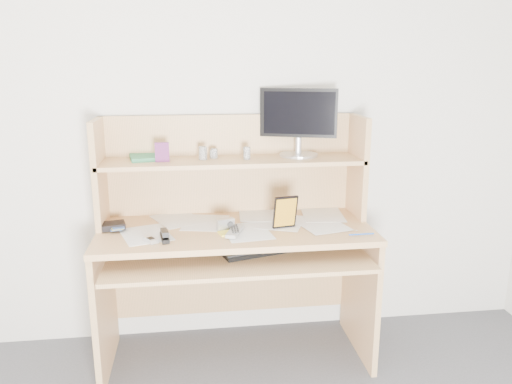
{
  "coord_description": "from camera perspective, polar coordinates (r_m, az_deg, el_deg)",
  "views": [
    {
      "loc": [
        -0.21,
        -0.95,
        1.57
      ],
      "look_at": [
        0.1,
        1.43,
        0.95
      ],
      "focal_mm": 35.0,
      "sensor_mm": 36.0,
      "label": 1
    }
  ],
  "objects": [
    {
      "name": "sticky_note_pad",
      "position": [
        2.48,
        -3.39,
        -4.73
      ],
      "size": [
        0.09,
        0.09,
        0.01
      ],
      "primitive_type": "cube",
      "rotation": [
        0.0,
        0.0,
        0.27
      ],
      "color": "yellow",
      "rests_on": "desk"
    },
    {
      "name": "back_wall",
      "position": [
        2.78,
        -3.05,
        7.85
      ],
      "size": [
        3.6,
        0.04,
        2.5
      ],
      "primitive_type": "cube",
      "color": "silver",
      "rests_on": "floor"
    },
    {
      "name": "desk",
      "position": [
        2.67,
        -2.49,
        -4.67
      ],
      "size": [
        1.4,
        0.7,
        1.3
      ],
      "color": "tan",
      "rests_on": "floor"
    },
    {
      "name": "keyboard",
      "position": [
        2.54,
        0.93,
        -6.4
      ],
      "size": [
        0.47,
        0.28,
        0.03
      ],
      "rotation": [
        0.0,
        0.0,
        0.28
      ],
      "color": "black",
      "rests_on": "desk"
    },
    {
      "name": "chip_stack_d",
      "position": [
        2.63,
        -1.05,
        4.47
      ],
      "size": [
        0.04,
        0.04,
        0.07
      ],
      "primitive_type": "cylinder",
      "rotation": [
        0.0,
        0.0,
        -0.09
      ],
      "color": "white",
      "rests_on": "desk"
    },
    {
      "name": "card_box",
      "position": [
        2.6,
        -10.68,
        4.5
      ],
      "size": [
        0.07,
        0.02,
        0.1
      ],
      "primitive_type": "cube",
      "rotation": [
        0.0,
        0.0,
        0.02
      ],
      "color": "maroon",
      "rests_on": "desk"
    },
    {
      "name": "shelf_book",
      "position": [
        2.7,
        -12.61,
        3.93
      ],
      "size": [
        0.18,
        0.23,
        0.02
      ],
      "primitive_type": "cube",
      "rotation": [
        0.0,
        0.0,
        0.18
      ],
      "color": "#36894E",
      "rests_on": "desk"
    },
    {
      "name": "flip_phone",
      "position": [
        2.42,
        -11.93,
        -5.27
      ],
      "size": [
        0.08,
        0.09,
        0.02
      ],
      "primitive_type": "cube",
      "rotation": [
        0.0,
        0.0,
        0.57
      ],
      "color": "silver",
      "rests_on": "paper_clutter"
    },
    {
      "name": "game_case",
      "position": [
        2.52,
        3.36,
        -2.31
      ],
      "size": [
        0.12,
        0.04,
        0.17
      ],
      "primitive_type": "cube",
      "rotation": [
        0.0,
        0.0,
        0.21
      ],
      "color": "black",
      "rests_on": "paper_clutter"
    },
    {
      "name": "wallet",
      "position": [
        2.64,
        -16.0,
        -3.72
      ],
      "size": [
        0.13,
        0.12,
        0.03
      ],
      "primitive_type": "cube",
      "rotation": [
        0.0,
        0.0,
        0.22
      ],
      "color": "black",
      "rests_on": "paper_clutter"
    },
    {
      "name": "monitor",
      "position": [
        2.73,
        4.88,
        8.19
      ],
      "size": [
        0.4,
        0.21,
        0.36
      ],
      "rotation": [
        0.0,
        0.0,
        -0.33
      ],
      "color": "silver",
      "rests_on": "desk"
    },
    {
      "name": "digital_camera",
      "position": [
        2.53,
        -3.53,
        -3.66
      ],
      "size": [
        0.1,
        0.06,
        0.05
      ],
      "primitive_type": "cube",
      "rotation": [
        0.0,
        0.0,
        0.29
      ],
      "color": "#A1A2A4",
      "rests_on": "paper_clutter"
    },
    {
      "name": "stapler",
      "position": [
        2.43,
        -10.41,
        -4.82
      ],
      "size": [
        0.05,
        0.14,
        0.04
      ],
      "primitive_type": "cube",
      "rotation": [
        0.0,
        0.0,
        0.15
      ],
      "color": "black",
      "rests_on": "paper_clutter"
    },
    {
      "name": "paper_clutter",
      "position": [
        2.58,
        -2.35,
        -4.02
      ],
      "size": [
        1.32,
        0.54,
        0.01
      ],
      "primitive_type": "cube",
      "color": "silver",
      "rests_on": "desk"
    },
    {
      "name": "blue_pen",
      "position": [
        2.5,
        11.95,
        -4.74
      ],
      "size": [
        0.13,
        0.01,
        0.01
      ],
      "primitive_type": "cylinder",
      "rotation": [
        1.57,
        0.0,
        1.59
      ],
      "color": "#1749AE",
      "rests_on": "paper_clutter"
    },
    {
      "name": "chip_stack_b",
      "position": [
        2.63,
        -6.1,
        4.45
      ],
      "size": [
        0.05,
        0.05,
        0.07
      ],
      "primitive_type": "cylinder",
      "rotation": [
        0.0,
        0.0,
        0.33
      ],
      "color": "silver",
      "rests_on": "desk"
    },
    {
      "name": "tv_remote",
      "position": [
        2.48,
        -2.44,
        -4.48
      ],
      "size": [
        0.11,
        0.19,
        0.02
      ],
      "primitive_type": "cube",
      "rotation": [
        0.0,
        0.0,
        -0.34
      ],
      "color": "gray",
      "rests_on": "paper_clutter"
    },
    {
      "name": "chip_stack_c",
      "position": [
        2.67,
        -4.95,
        4.35
      ],
      "size": [
        0.04,
        0.04,
        0.04
      ],
      "primitive_type": "cylinder",
      "rotation": [
        0.0,
        0.0,
        -0.18
      ],
      "color": "black",
      "rests_on": "desk"
    },
    {
      "name": "chip_stack_a",
      "position": [
        2.67,
        -4.8,
        4.42
      ],
      "size": [
        0.05,
        0.05,
        0.05
      ],
      "primitive_type": "cylinder",
      "rotation": [
        0.0,
        0.0,
        -0.4
      ],
      "color": "black",
      "rests_on": "desk"
    }
  ]
}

